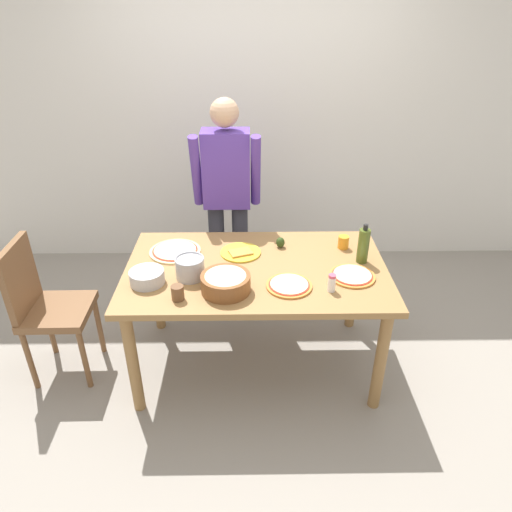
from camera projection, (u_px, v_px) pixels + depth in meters
ground at (256, 361)px, 3.24m from camera, size 8.00×8.00×0.00m
wall_back at (254, 116)px, 3.99m from camera, size 5.60×0.10×2.60m
dining_table at (256, 280)px, 2.91m from camera, size 1.60×0.96×0.76m
person_cook at (227, 193)px, 3.43m from camera, size 0.49×0.25×1.62m
chair_wooden_left at (44, 303)px, 2.91m from camera, size 0.40×0.40×0.95m
pizza_raw_on_board at (175, 251)px, 3.02m from camera, size 0.33×0.33×0.02m
pizza_cooked_on_tray at (289, 285)px, 2.67m from camera, size 0.27×0.27×0.02m
pizza_second_cooked at (352, 276)px, 2.76m from camera, size 0.27×0.27×0.02m
plate_with_slice at (241, 252)px, 3.01m from camera, size 0.26×0.26×0.02m
popcorn_bowl at (226, 281)px, 2.61m from camera, size 0.28×0.28×0.11m
mixing_bowl_steel at (147, 277)px, 2.69m from camera, size 0.20×0.20×0.08m
olive_oil_bottle at (363, 246)px, 2.87m from camera, size 0.07×0.07×0.26m
steel_pot at (190, 267)px, 2.73m from camera, size 0.17×0.17×0.13m
cup_orange at (343, 242)px, 3.06m from camera, size 0.07×0.07×0.08m
cup_small_brown at (178, 293)px, 2.54m from camera, size 0.07×0.07×0.08m
salt_shaker at (332, 283)px, 2.61m from camera, size 0.04×0.04×0.11m
avocado at (280, 242)px, 3.07m from camera, size 0.06×0.06×0.07m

